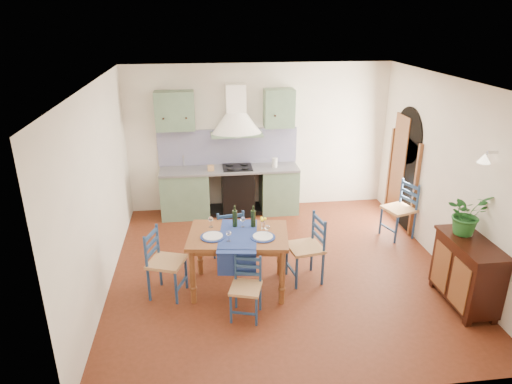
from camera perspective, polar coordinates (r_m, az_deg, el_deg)
floor at (r=7.07m, az=3.03°, el=-9.58°), size 5.00×5.00×0.00m
back_wall at (r=8.66m, az=-2.54°, el=4.07°), size 5.00×0.96×2.80m
right_wall at (r=7.56m, az=21.83°, el=2.15°), size 0.26×5.00×2.80m
left_wall at (r=6.51m, az=-18.95°, el=0.10°), size 0.04×5.00×2.80m
ceiling at (r=6.11m, az=3.55°, el=13.56°), size 5.00×5.00×0.01m
dining_table at (r=6.25m, az=-2.19°, el=-6.08°), size 1.45×1.12×1.17m
chair_near at (r=5.88m, az=-1.24°, el=-11.83°), size 0.47×0.47×0.81m
chair_far at (r=6.98m, az=-3.43°, el=-5.45°), size 0.50×0.50×0.94m
chair_left at (r=6.36m, az=-11.41°, el=-8.61°), size 0.57×0.57×0.96m
chair_right at (r=6.60m, az=6.44°, el=-6.94°), size 0.53×0.53×0.99m
chair_spare at (r=8.20m, az=17.61°, el=-2.06°), size 0.58×0.58×0.98m
sideboard at (r=6.64m, az=24.85°, el=-8.91°), size 0.50×1.05×0.94m
potted_plant at (r=6.52m, az=24.84°, el=-2.47°), size 0.60×0.55×0.57m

